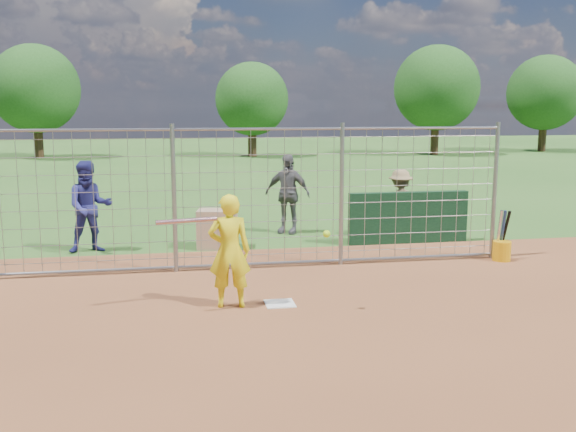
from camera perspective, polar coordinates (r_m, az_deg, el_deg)
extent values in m
plane|color=#2D591E|center=(9.76, -0.92, -7.51)|extent=(100.00, 100.00, 0.00)
plane|color=brown|center=(7.00, 3.10, -14.66)|extent=(18.00, 18.00, 0.00)
cube|color=silver|center=(9.56, -0.73, -7.81)|extent=(0.43, 0.43, 0.02)
cube|color=#11381E|center=(13.89, 10.64, -0.14)|extent=(2.60, 0.20, 1.10)
imported|color=yellow|center=(9.29, -5.23, -3.12)|extent=(0.64, 0.46, 1.67)
imported|color=navy|center=(13.33, -17.22, 0.79)|extent=(1.01, 0.85, 1.84)
imported|color=#555459|center=(14.68, -0.05, 1.99)|extent=(1.15, 0.92, 1.83)
imported|color=olive|center=(14.46, 9.94, 1.10)|extent=(1.04, 0.68, 1.52)
cube|color=tan|center=(13.26, -6.29, -1.15)|extent=(0.89, 0.69, 0.80)
cylinder|color=silver|center=(9.00, -8.99, -0.40)|extent=(0.85, 0.24, 0.06)
sphere|color=#B9F319|center=(8.93, 3.45, -1.60)|extent=(0.10, 0.10, 0.10)
cylinder|color=#E8A20C|center=(12.80, 18.46, -2.96)|extent=(0.34, 0.34, 0.38)
cylinder|color=silver|center=(12.75, 18.25, -1.35)|extent=(0.06, 0.19, 0.85)
cylinder|color=navy|center=(12.78, 18.52, -1.34)|extent=(0.07, 0.22, 0.84)
cylinder|color=black|center=(12.80, 18.72, -1.33)|extent=(0.10, 0.28, 0.84)
cylinder|color=gray|center=(11.31, -10.09, 1.49)|extent=(0.08, 0.08, 2.60)
cylinder|color=gray|center=(11.70, 4.77, 1.88)|extent=(0.08, 0.08, 2.60)
cylinder|color=gray|center=(12.79, 17.89, 2.11)|extent=(0.08, 0.08, 2.60)
cylinder|color=gray|center=(11.30, -2.58, 7.74)|extent=(9.00, 0.05, 0.05)
cylinder|color=gray|center=(11.64, -2.49, -4.25)|extent=(9.00, 0.05, 0.05)
cube|color=gray|center=(11.42, -2.53, 1.45)|extent=(9.00, 0.02, 2.50)
cylinder|color=#3F2B19|center=(38.97, -21.31, 6.68)|extent=(0.50, 0.50, 2.52)
sphere|color=#26561E|center=(38.95, -21.55, 10.48)|extent=(4.90, 4.90, 4.90)
cylinder|color=#3F2B19|center=(37.51, -3.20, 6.96)|extent=(0.50, 0.50, 2.16)
sphere|color=#26561E|center=(37.47, -3.23, 10.35)|extent=(4.20, 4.20, 4.20)
cylinder|color=#3F2B19|center=(39.86, 12.92, 7.20)|extent=(0.50, 0.50, 2.59)
sphere|color=#26561E|center=(39.84, 13.07, 11.03)|extent=(5.04, 5.04, 5.04)
cylinder|color=#3F2B19|center=(44.86, 21.69, 6.93)|extent=(0.50, 0.50, 2.45)
sphere|color=#26561E|center=(44.84, 21.89, 10.14)|extent=(4.76, 4.76, 4.76)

